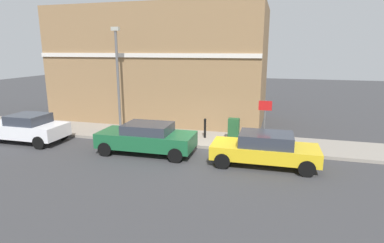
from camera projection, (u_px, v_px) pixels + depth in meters
The scene contains 10 objects.
ground at pixel (210, 152), 14.57m from camera, with size 80.00×80.00×0.00m, color #38383A.
sidewalk at pixel (115, 132), 17.84m from camera, with size 2.79×30.00×0.15m, color gray.
corner_building at pixel (162, 65), 20.97m from camera, with size 6.39×13.63×7.32m.
car_yellow at pixel (265, 149), 12.77m from camera, with size 1.89×4.35×1.38m.
car_green at pixel (147, 138), 14.27m from camera, with size 1.99×4.46×1.42m.
car_white at pixel (27, 128), 16.02m from camera, with size 1.96×4.05×1.47m.
utility_cabinet at pixel (234, 130), 15.81m from camera, with size 0.46×0.61×1.15m.
bollard_near_cabinet at pixel (205, 127), 16.31m from camera, with size 0.14×0.14×1.04m.
street_sign at pixel (265, 117), 14.31m from camera, with size 0.08×0.60×2.30m.
lamppost at pixel (118, 75), 17.10m from camera, with size 0.20×0.44×5.72m.
Camera 1 is at (-13.57, -2.96, 4.70)m, focal length 29.09 mm.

